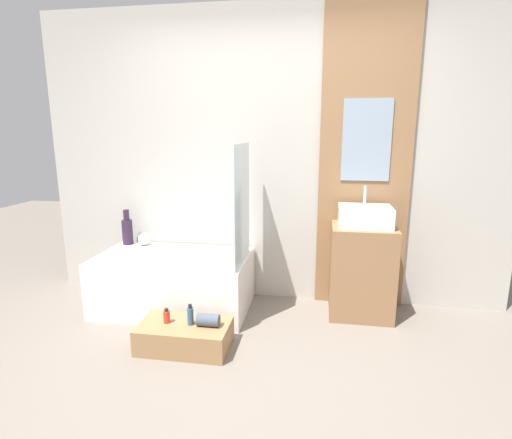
{
  "coord_description": "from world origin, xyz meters",
  "views": [
    {
      "loc": [
        0.46,
        -2.0,
        1.54
      ],
      "look_at": [
        0.02,
        0.69,
        0.93
      ],
      "focal_mm": 28.0,
      "sensor_mm": 36.0,
      "label": 1
    }
  ],
  "objects_px": {
    "bathtub": "(174,282)",
    "wooden_step_bench": "(185,336)",
    "sink": "(365,216)",
    "vase_round_light": "(145,239)",
    "vase_tall_dark": "(127,230)",
    "bottle_soap_secondary": "(190,316)",
    "bottle_soap_primary": "(167,316)"
  },
  "relations": [
    {
      "from": "bathtub",
      "to": "wooden_step_bench",
      "type": "bearing_deg",
      "value": -63.98
    },
    {
      "from": "bathtub",
      "to": "bottle_soap_primary",
      "type": "relative_size",
      "value": 12.01
    },
    {
      "from": "vase_tall_dark",
      "to": "bathtub",
      "type": "bearing_deg",
      "value": -26.48
    },
    {
      "from": "bottle_soap_secondary",
      "to": "bottle_soap_primary",
      "type": "bearing_deg",
      "value": 180.0
    },
    {
      "from": "wooden_step_bench",
      "to": "vase_round_light",
      "type": "bearing_deg",
      "value": 127.45
    },
    {
      "from": "vase_round_light",
      "to": "bottle_soap_secondary",
      "type": "height_order",
      "value": "vase_round_light"
    },
    {
      "from": "bottle_soap_primary",
      "to": "sink",
      "type": "bearing_deg",
      "value": 28.51
    },
    {
      "from": "vase_round_light",
      "to": "bottle_soap_secondary",
      "type": "bearing_deg",
      "value": -50.66
    },
    {
      "from": "vase_round_light",
      "to": "bottle_soap_primary",
      "type": "bearing_deg",
      "value": -58.1
    },
    {
      "from": "sink",
      "to": "bottle_soap_secondary",
      "type": "xyz_separation_m",
      "value": [
        -1.25,
        -0.78,
        -0.6
      ]
    },
    {
      "from": "bathtub",
      "to": "bottle_soap_secondary",
      "type": "height_order",
      "value": "bathtub"
    },
    {
      "from": "sink",
      "to": "vase_round_light",
      "type": "relative_size",
      "value": 3.6
    },
    {
      "from": "bottle_soap_primary",
      "to": "bathtub",
      "type": "bearing_deg",
      "value": 105.9
    },
    {
      "from": "wooden_step_bench",
      "to": "vase_tall_dark",
      "type": "xyz_separation_m",
      "value": [
        -0.87,
        0.91,
        0.53
      ]
    },
    {
      "from": "wooden_step_bench",
      "to": "sink",
      "type": "height_order",
      "value": "sink"
    },
    {
      "from": "vase_round_light",
      "to": "bottle_soap_primary",
      "type": "xyz_separation_m",
      "value": [
        0.56,
        -0.9,
        -0.31
      ]
    },
    {
      "from": "vase_tall_dark",
      "to": "bottle_soap_secondary",
      "type": "bearing_deg",
      "value": -45.0
    },
    {
      "from": "wooden_step_bench",
      "to": "bottle_soap_secondary",
      "type": "distance_m",
      "value": 0.17
    },
    {
      "from": "wooden_step_bench",
      "to": "bottle_soap_primary",
      "type": "bearing_deg",
      "value": 180.0
    },
    {
      "from": "sink",
      "to": "bottle_soap_primary",
      "type": "distance_m",
      "value": 1.74
    },
    {
      "from": "wooden_step_bench",
      "to": "vase_round_light",
      "type": "xyz_separation_m",
      "value": [
        -0.69,
        0.9,
        0.45
      ]
    },
    {
      "from": "vase_round_light",
      "to": "bottle_soap_secondary",
      "type": "relative_size",
      "value": 0.76
    },
    {
      "from": "sink",
      "to": "bottle_soap_secondary",
      "type": "bearing_deg",
      "value": -148.17
    },
    {
      "from": "bottle_soap_primary",
      "to": "bottle_soap_secondary",
      "type": "height_order",
      "value": "bottle_soap_secondary"
    },
    {
      "from": "sink",
      "to": "vase_tall_dark",
      "type": "height_order",
      "value": "sink"
    },
    {
      "from": "wooden_step_bench",
      "to": "bottle_soap_primary",
      "type": "xyz_separation_m",
      "value": [
        -0.13,
        0.0,
        0.14
      ]
    },
    {
      "from": "vase_tall_dark",
      "to": "vase_round_light",
      "type": "height_order",
      "value": "vase_tall_dark"
    },
    {
      "from": "bathtub",
      "to": "wooden_step_bench",
      "type": "relative_size",
      "value": 2.01
    },
    {
      "from": "vase_tall_dark",
      "to": "bottle_soap_primary",
      "type": "distance_m",
      "value": 1.24
    },
    {
      "from": "sink",
      "to": "bottle_soap_primary",
      "type": "bearing_deg",
      "value": -151.49
    },
    {
      "from": "sink",
      "to": "bottle_soap_secondary",
      "type": "relative_size",
      "value": 2.74
    },
    {
      "from": "vase_tall_dark",
      "to": "vase_round_light",
      "type": "relative_size",
      "value": 2.84
    }
  ]
}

